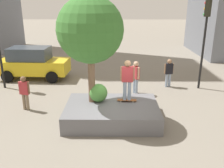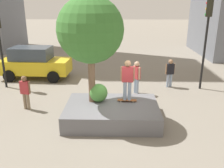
# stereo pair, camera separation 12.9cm
# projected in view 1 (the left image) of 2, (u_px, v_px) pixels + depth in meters

# --- Properties ---
(ground_plane) EXTENTS (120.00, 120.00, 0.00)m
(ground_plane) POSITION_uv_depth(u_px,v_px,m) (111.00, 119.00, 10.05)
(ground_plane) COLOR gray
(planter_ledge) EXTENTS (3.75, 2.61, 0.69)m
(planter_ledge) POSITION_uv_depth(u_px,v_px,m) (112.00, 113.00, 9.87)
(planter_ledge) COLOR slate
(planter_ledge) RESTS_ON ground
(plaza_tree) EXTENTS (2.59, 2.59, 4.25)m
(plaza_tree) POSITION_uv_depth(u_px,v_px,m) (90.00, 30.00, 9.18)
(plaza_tree) COLOR brown
(plaza_tree) RESTS_ON planter_ledge
(boxwood_shrub) EXTENTS (0.76, 0.76, 0.76)m
(boxwood_shrub) POSITION_uv_depth(u_px,v_px,m) (98.00, 93.00, 10.00)
(boxwood_shrub) COLOR #4C8C3D
(boxwood_shrub) RESTS_ON planter_ledge
(skateboard) EXTENTS (0.81, 0.26, 0.07)m
(skateboard) POSITION_uv_depth(u_px,v_px,m) (127.00, 100.00, 10.09)
(skateboard) COLOR brown
(skateboard) RESTS_ON planter_ledge
(skateboarder) EXTENTS (0.57, 0.26, 1.69)m
(skateboarder) POSITION_uv_depth(u_px,v_px,m) (127.00, 78.00, 9.77)
(skateboarder) COLOR #8C9EB7
(skateboarder) RESTS_ON skateboard
(taxi_cab) EXTENTS (4.35, 2.16, 1.99)m
(taxi_cab) POSITION_uv_depth(u_px,v_px,m) (33.00, 63.00, 15.14)
(taxi_cab) COLOR gold
(taxi_cab) RESTS_ON ground
(traffic_light_corner) EXTENTS (0.37, 0.37, 4.77)m
(traffic_light_corner) POSITION_uv_depth(u_px,v_px,m) (205.00, 30.00, 12.65)
(traffic_light_corner) COLOR black
(traffic_light_corner) RESTS_ON ground
(bystander_watching) EXTENTS (0.52, 0.27, 1.58)m
(bystander_watching) POSITION_uv_depth(u_px,v_px,m) (24.00, 91.00, 10.68)
(bystander_watching) COLOR #847056
(bystander_watching) RESTS_ON ground
(passerby_with_bag) EXTENTS (0.54, 0.27, 1.61)m
(passerby_with_bag) POSITION_uv_depth(u_px,v_px,m) (169.00, 71.00, 13.63)
(passerby_with_bag) COLOR #8C9EB7
(passerby_with_bag) RESTS_ON ground
(pedestrian_crossing) EXTENTS (0.39, 0.54, 1.75)m
(pedestrian_crossing) POSITION_uv_depth(u_px,v_px,m) (136.00, 75.00, 12.61)
(pedestrian_crossing) COLOR #8C9EB7
(pedestrian_crossing) RESTS_ON ground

